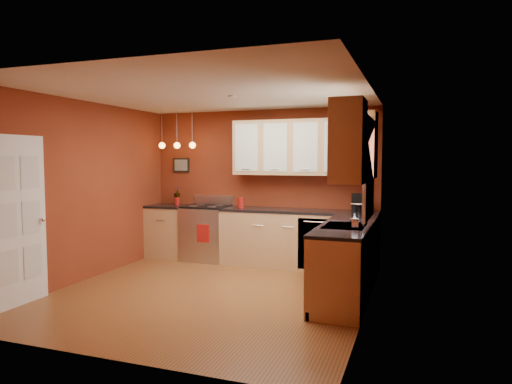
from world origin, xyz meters
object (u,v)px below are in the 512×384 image
(red_canister, at_px, (241,203))
(coffee_maker, at_px, (359,203))
(sink, at_px, (345,228))
(gas_range, at_px, (206,232))
(soap_pump, at_px, (354,221))

(red_canister, xyz_separation_m, coffee_maker, (1.94, 0.09, 0.05))
(sink, bearing_deg, red_canister, 143.28)
(gas_range, distance_m, sink, 3.05)
(coffee_maker, bearing_deg, red_canister, -169.40)
(soap_pump, bearing_deg, red_canister, 141.67)
(gas_range, xyz_separation_m, red_canister, (0.67, -0.04, 0.55))
(red_canister, distance_m, coffee_maker, 1.94)
(soap_pump, bearing_deg, gas_range, 148.41)
(red_canister, bearing_deg, coffee_maker, 2.58)
(sink, relative_size, soap_pump, 3.84)
(gas_range, relative_size, soap_pump, 6.09)
(gas_range, bearing_deg, soap_pump, -31.59)
(soap_pump, bearing_deg, sink, 125.05)
(gas_range, distance_m, coffee_maker, 2.68)
(gas_range, distance_m, red_canister, 0.86)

